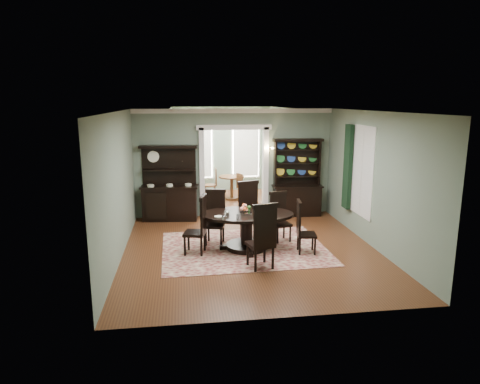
# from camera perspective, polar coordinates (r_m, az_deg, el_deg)

# --- Properties ---
(room) EXTENTS (5.51, 6.01, 3.01)m
(room) POSITION_cam_1_polar(r_m,az_deg,el_deg) (9.10, 1.43, 1.69)
(room) COLOR brown
(room) RESTS_ON ground
(parlor) EXTENTS (3.51, 3.50, 3.01)m
(parlor) POSITION_cam_1_polar(r_m,az_deg,el_deg) (14.50, -2.04, 5.37)
(parlor) COLOR brown
(parlor) RESTS_ON ground
(doorway_trim) EXTENTS (2.08, 0.25, 2.57)m
(doorway_trim) POSITION_cam_1_polar(r_m,az_deg,el_deg) (11.99, -0.82, 4.43)
(doorway_trim) COLOR silver
(doorway_trim) RESTS_ON floor
(right_window) EXTENTS (0.15, 1.47, 2.12)m
(right_window) POSITION_cam_1_polar(r_m,az_deg,el_deg) (10.68, 15.08, 2.97)
(right_window) COLOR white
(right_window) RESTS_ON wall_right
(wall_sconce) EXTENTS (0.27, 0.21, 0.21)m
(wall_sconce) POSITION_cam_1_polar(r_m,az_deg,el_deg) (11.95, 3.81, 5.70)
(wall_sconce) COLOR gold
(wall_sconce) RESTS_ON back_wall_right
(rug) EXTENTS (3.65, 2.86, 0.01)m
(rug) POSITION_cam_1_polar(r_m,az_deg,el_deg) (9.59, 0.56, -7.49)
(rug) COLOR maroon
(rug) RESTS_ON floor
(dining_table) EXTENTS (2.17, 2.07, 0.81)m
(dining_table) POSITION_cam_1_polar(r_m,az_deg,el_deg) (9.40, 0.90, -4.30)
(dining_table) COLOR black
(dining_table) RESTS_ON rug
(centerpiece) EXTENTS (1.31, 0.85, 0.22)m
(centerpiece) POSITION_cam_1_polar(r_m,az_deg,el_deg) (9.24, 0.79, -2.61)
(centerpiece) COLOR silver
(centerpiece) RESTS_ON dining_table
(chair_far_left) EXTENTS (0.55, 0.54, 1.25)m
(chair_far_left) POSITION_cam_1_polar(r_m,az_deg,el_deg) (9.80, -3.31, -3.10)
(chair_far_left) COLOR black
(chair_far_left) RESTS_ON rug
(chair_far_mid) EXTENTS (0.63, 0.61, 1.38)m
(chair_far_mid) POSITION_cam_1_polar(r_m,az_deg,el_deg) (10.06, 1.33, -2.26)
(chair_far_mid) COLOR black
(chair_far_mid) RESTS_ON rug
(chair_far_right) EXTENTS (0.51, 0.49, 1.15)m
(chair_far_right) POSITION_cam_1_polar(r_m,az_deg,el_deg) (10.02, 5.27, -3.07)
(chair_far_right) COLOR black
(chair_far_right) RESTS_ON rug
(chair_end_left) EXTENTS (0.55, 0.57, 1.28)m
(chair_end_left) POSITION_cam_1_polar(r_m,az_deg,el_deg) (9.11, -5.43, -4.20)
(chair_end_left) COLOR black
(chair_end_left) RESTS_ON rug
(chair_end_right) EXTENTS (0.46, 0.48, 1.15)m
(chair_end_right) POSITION_cam_1_polar(r_m,az_deg,el_deg) (9.23, 8.31, -4.48)
(chair_end_right) COLOR black
(chair_end_right) RESTS_ON rug
(chair_near) EXTENTS (0.60, 0.58, 1.34)m
(chair_near) POSITION_cam_1_polar(r_m,az_deg,el_deg) (8.23, 3.07, -5.73)
(chair_near) COLOR black
(chair_near) RESTS_ON rug
(sideboard) EXTENTS (1.60, 0.70, 2.04)m
(sideboard) POSITION_cam_1_polar(r_m,az_deg,el_deg) (11.83, -9.34, -0.29)
(sideboard) COLOR black
(sideboard) RESTS_ON floor
(welsh_dresser) EXTENTS (1.41, 0.54, 2.18)m
(welsh_dresser) POSITION_cam_1_polar(r_m,az_deg,el_deg) (12.24, 7.60, 0.55)
(welsh_dresser) COLOR black
(welsh_dresser) RESTS_ON floor
(parlor_table) EXTENTS (0.84, 0.84, 0.78)m
(parlor_table) POSITION_cam_1_polar(r_m,az_deg,el_deg) (14.11, -1.11, 1.04)
(parlor_table) COLOR #5A3119
(parlor_table) RESTS_ON parlor_floor
(parlor_chair_left) EXTENTS (0.44, 0.44, 1.05)m
(parlor_chair_left) POSITION_cam_1_polar(r_m,az_deg,el_deg) (14.02, -3.74, 1.17)
(parlor_chair_left) COLOR #5A3119
(parlor_chair_left) RESTS_ON parlor_floor
(parlor_chair_right) EXTENTS (0.45, 0.44, 0.95)m
(parlor_chair_right) POSITION_cam_1_polar(r_m,az_deg,el_deg) (13.68, 0.34, 0.70)
(parlor_chair_right) COLOR #5A3119
(parlor_chair_right) RESTS_ON parlor_floor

